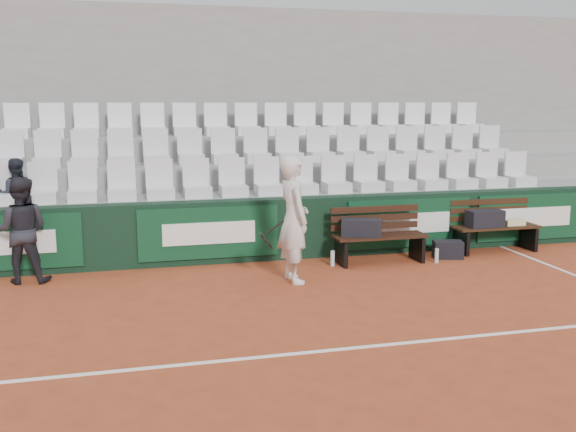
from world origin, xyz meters
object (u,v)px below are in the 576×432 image
object	(u,v)px
tennis_player	(293,219)
sports_bag_ground	(448,249)
water_bottle_far	(437,256)
sports_bag_right	(485,219)
water_bottle_near	(333,258)
spectator_c	(14,166)
sports_bag_left	(361,228)
bench_left	(380,249)
bench_right	(495,238)
ball_kid	(22,230)

from	to	relation	value
tennis_player	sports_bag_ground	bearing A→B (deg)	14.19
sports_bag_ground	water_bottle_far	world-z (taller)	sports_bag_ground
sports_bag_right	water_bottle_near	world-z (taller)	sports_bag_right
tennis_player	spectator_c	world-z (taller)	spectator_c
sports_bag_left	water_bottle_near	xyz separation A→B (m)	(-0.48, -0.04, -0.46)
bench_left	sports_bag_ground	world-z (taller)	bench_left
water_bottle_far	spectator_c	bearing A→B (deg)	167.65
sports_bag_right	water_bottle_far	world-z (taller)	sports_bag_right
bench_right	sports_bag_left	world-z (taller)	sports_bag_left
bench_right	water_bottle_far	world-z (taller)	bench_right
sports_bag_ground	spectator_c	size ratio (longest dim) A/B	0.41
water_bottle_far	ball_kid	world-z (taller)	ball_kid
sports_bag_ground	water_bottle_near	size ratio (longest dim) A/B	1.92
water_bottle_near	ball_kid	bearing A→B (deg)	177.35
sports_bag_right	ball_kid	distance (m)	7.34
water_bottle_near	sports_bag_right	bearing A→B (deg)	4.59
sports_bag_ground	bench_left	bearing A→B (deg)	-179.77
bench_left	ball_kid	bearing A→B (deg)	178.07
water_bottle_near	ball_kid	xyz separation A→B (m)	(-4.56, 0.21, 0.64)
bench_left	tennis_player	bearing A→B (deg)	-156.30
sports_bag_left	spectator_c	world-z (taller)	spectator_c
sports_bag_right	water_bottle_far	xyz separation A→B (m)	(-1.10, -0.44, -0.48)
sports_bag_left	ball_kid	bearing A→B (deg)	178.08
bench_right	ball_kid	distance (m)	7.61
tennis_player	spectator_c	bearing A→B (deg)	154.59
sports_bag_left	ball_kid	size ratio (longest dim) A/B	0.41
sports_bag_ground	tennis_player	size ratio (longest dim) A/B	0.26
sports_bag_ground	tennis_player	distance (m)	3.01
sports_bag_left	tennis_player	distance (m)	1.52
bench_right	bench_left	bearing A→B (deg)	-173.76
sports_bag_right	spectator_c	distance (m)	7.66
bench_left	spectator_c	xyz separation A→B (m)	(-5.56, 1.16, 1.35)
bench_right	water_bottle_far	xyz separation A→B (m)	(-1.35, -0.49, -0.11)
sports_bag_left	water_bottle_near	size ratio (longest dim) A/B	2.57
sports_bag_right	tennis_player	size ratio (longest dim) A/B	0.34
bench_left	sports_bag_right	bearing A→B (deg)	5.59
bench_right	sports_bag_ground	distance (m)	1.05
sports_bag_left	spectator_c	bearing A→B (deg)	167.61
ball_kid	sports_bag_ground	bearing A→B (deg)	-174.05
sports_bag_left	water_bottle_near	distance (m)	0.67
sports_bag_right	sports_bag_ground	size ratio (longest dim) A/B	1.31
bench_right	ball_kid	size ratio (longest dim) A/B	0.99
water_bottle_far	tennis_player	bearing A→B (deg)	-169.49
sports_bag_left	water_bottle_far	bearing A→B (deg)	-12.20
sports_bag_left	spectator_c	distance (m)	5.46
bench_left	water_bottle_near	size ratio (longest dim) A/B	6.14
sports_bag_right	tennis_player	bearing A→B (deg)	-165.90
bench_left	bench_right	world-z (taller)	same
bench_left	sports_bag_ground	size ratio (longest dim) A/B	3.19
bench_left	sports_bag_left	bearing A→B (deg)	177.78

